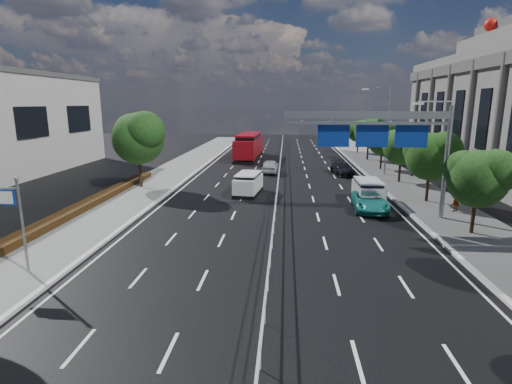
{
  "coord_description": "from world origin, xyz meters",
  "views": [
    {
      "loc": [
        0.62,
        -15.44,
        7.33
      ],
      "look_at": [
        -1.02,
        6.51,
        2.4
      ],
      "focal_mm": 28.0,
      "sensor_mm": 36.0,
      "label": 1
    }
  ],
  "objects_px": {
    "near_car_silver": "(270,166)",
    "white_minivan": "(248,184)",
    "toilet_sign": "(10,209)",
    "pedestrian_b": "(413,168)",
    "near_car_dark": "(244,142)",
    "red_bus": "(249,145)",
    "overhead_gantry": "(385,131)",
    "parked_car_teal": "(370,201)",
    "pedestrian_a": "(456,199)",
    "silver_minivan": "(368,192)",
    "parked_car_dark": "(342,168)"
  },
  "relations": [
    {
      "from": "pedestrian_b",
      "to": "parked_car_dark",
      "type": "bearing_deg",
      "value": -10.04
    },
    {
      "from": "silver_minivan",
      "to": "parked_car_dark",
      "type": "distance_m",
      "value": 12.33
    },
    {
      "from": "red_bus",
      "to": "silver_minivan",
      "type": "distance_m",
      "value": 26.4
    },
    {
      "from": "toilet_sign",
      "to": "pedestrian_a",
      "type": "xyz_separation_m",
      "value": [
        23.07,
        11.58,
        -1.96
      ]
    },
    {
      "from": "overhead_gantry",
      "to": "silver_minivan",
      "type": "relative_size",
      "value": 2.39
    },
    {
      "from": "overhead_gantry",
      "to": "pedestrian_a",
      "type": "xyz_separation_m",
      "value": [
        5.37,
        1.53,
        -4.62
      ]
    },
    {
      "from": "toilet_sign",
      "to": "near_car_silver",
      "type": "distance_m",
      "value": 28.75
    },
    {
      "from": "parked_car_teal",
      "to": "pedestrian_a",
      "type": "distance_m",
      "value": 5.64
    },
    {
      "from": "white_minivan",
      "to": "pedestrian_a",
      "type": "relative_size",
      "value": 2.51
    },
    {
      "from": "white_minivan",
      "to": "silver_minivan",
      "type": "bearing_deg",
      "value": -7.56
    },
    {
      "from": "near_car_silver",
      "to": "near_car_dark",
      "type": "height_order",
      "value": "near_car_dark"
    },
    {
      "from": "parked_car_teal",
      "to": "pedestrian_b",
      "type": "relative_size",
      "value": 2.8
    },
    {
      "from": "near_car_dark",
      "to": "toilet_sign",
      "type": "bearing_deg",
      "value": 91.54
    },
    {
      "from": "red_bus",
      "to": "toilet_sign",
      "type": "bearing_deg",
      "value": -97.28
    },
    {
      "from": "toilet_sign",
      "to": "parked_car_dark",
      "type": "bearing_deg",
      "value": 56.36
    },
    {
      "from": "overhead_gantry",
      "to": "white_minivan",
      "type": "height_order",
      "value": "overhead_gantry"
    },
    {
      "from": "near_car_silver",
      "to": "silver_minivan",
      "type": "xyz_separation_m",
      "value": [
        7.76,
        -12.88,
        0.17
      ]
    },
    {
      "from": "near_car_silver",
      "to": "white_minivan",
      "type": "bearing_deg",
      "value": 84.87
    },
    {
      "from": "red_bus",
      "to": "silver_minivan",
      "type": "bearing_deg",
      "value": -62.54
    },
    {
      "from": "white_minivan",
      "to": "near_car_silver",
      "type": "relative_size",
      "value": 1.03
    },
    {
      "from": "toilet_sign",
      "to": "near_car_dark",
      "type": "xyz_separation_m",
      "value": [
        4.38,
        53.42,
        -2.22
      ]
    },
    {
      "from": "toilet_sign",
      "to": "near_car_silver",
      "type": "xyz_separation_m",
      "value": [
        9.95,
        26.88,
        -2.24
      ]
    },
    {
      "from": "white_minivan",
      "to": "parked_car_teal",
      "type": "distance_m",
      "value": 9.92
    },
    {
      "from": "overhead_gantry",
      "to": "near_car_dark",
      "type": "height_order",
      "value": "overhead_gantry"
    },
    {
      "from": "red_bus",
      "to": "near_car_silver",
      "type": "height_order",
      "value": "red_bus"
    },
    {
      "from": "overhead_gantry",
      "to": "silver_minivan",
      "type": "xyz_separation_m",
      "value": [
        0.02,
        3.95,
        -4.73
      ]
    },
    {
      "from": "near_car_dark",
      "to": "parked_car_teal",
      "type": "bearing_deg",
      "value": 113.74
    },
    {
      "from": "pedestrian_a",
      "to": "pedestrian_b",
      "type": "xyz_separation_m",
      "value": [
        1.29,
        13.62,
        -0.01
      ]
    },
    {
      "from": "near_car_silver",
      "to": "near_car_dark",
      "type": "xyz_separation_m",
      "value": [
        -5.57,
        26.54,
        0.02
      ]
    },
    {
      "from": "white_minivan",
      "to": "overhead_gantry",
      "type": "bearing_deg",
      "value": -27.7
    },
    {
      "from": "toilet_sign",
      "to": "pedestrian_b",
      "type": "bearing_deg",
      "value": 45.98
    },
    {
      "from": "toilet_sign",
      "to": "red_bus",
      "type": "bearing_deg",
      "value": 80.09
    },
    {
      "from": "pedestrian_a",
      "to": "pedestrian_b",
      "type": "height_order",
      "value": "pedestrian_a"
    },
    {
      "from": "pedestrian_a",
      "to": "parked_car_teal",
      "type": "bearing_deg",
      "value": -41.59
    },
    {
      "from": "near_car_silver",
      "to": "pedestrian_b",
      "type": "relative_size",
      "value": 2.46
    },
    {
      "from": "parked_car_teal",
      "to": "white_minivan",
      "type": "bearing_deg",
      "value": 157.14
    },
    {
      "from": "white_minivan",
      "to": "parked_car_dark",
      "type": "height_order",
      "value": "white_minivan"
    },
    {
      "from": "white_minivan",
      "to": "near_car_dark",
      "type": "bearing_deg",
      "value": 103.39
    },
    {
      "from": "white_minivan",
      "to": "silver_minivan",
      "type": "relative_size",
      "value": 0.99
    },
    {
      "from": "silver_minivan",
      "to": "parked_car_dark",
      "type": "bearing_deg",
      "value": 91.41
    },
    {
      "from": "white_minivan",
      "to": "pedestrian_a",
      "type": "distance_m",
      "value": 15.29
    },
    {
      "from": "overhead_gantry",
      "to": "near_car_dark",
      "type": "relative_size",
      "value": 2.33
    },
    {
      "from": "white_minivan",
      "to": "near_car_silver",
      "type": "bearing_deg",
      "value": 89.38
    },
    {
      "from": "red_bus",
      "to": "pedestrian_b",
      "type": "distance_m",
      "value": 21.85
    },
    {
      "from": "silver_minivan",
      "to": "pedestrian_a",
      "type": "xyz_separation_m",
      "value": [
        5.35,
        -2.42,
        0.12
      ]
    },
    {
      "from": "red_bus",
      "to": "near_car_dark",
      "type": "distance_m",
      "value": 15.67
    },
    {
      "from": "near_car_dark",
      "to": "parked_car_dark",
      "type": "distance_m",
      "value": 30.11
    },
    {
      "from": "parked_car_dark",
      "to": "pedestrian_a",
      "type": "bearing_deg",
      "value": -76.85
    },
    {
      "from": "silver_minivan",
      "to": "parked_car_dark",
      "type": "xyz_separation_m",
      "value": [
        -0.2,
        12.33,
        -0.23
      ]
    },
    {
      "from": "red_bus",
      "to": "near_car_silver",
      "type": "xyz_separation_m",
      "value": [
        3.32,
        -11.07,
        -1.03
      ]
    }
  ]
}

